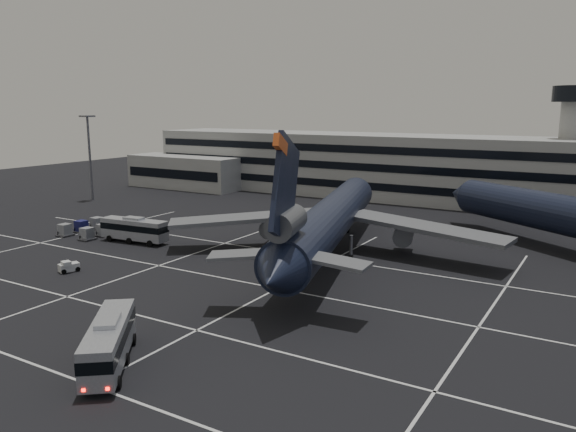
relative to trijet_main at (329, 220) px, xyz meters
The scene contains 10 objects.
ground 22.28m from the trijet_main, 121.02° to the right, with size 260.00×260.00×0.00m, color black.
lane_markings 21.20m from the trijet_main, 119.80° to the right, with size 90.00×55.62×0.01m.
terminal 54.48m from the trijet_main, 105.01° to the left, with size 125.00×26.00×24.00m.
hills 152.59m from the trijet_main, 87.42° to the left, with size 352.00×180.00×44.00m.
lightpole_left 68.49m from the trijet_main, 166.04° to the left, with size 2.40×2.40×18.28m.
trijet_main is the anchor object (origin of this frame).
bus_near 37.69m from the trijet_main, 90.60° to the right, with size 8.91×10.35×3.93m.
bus_far 30.18m from the trijet_main, 166.54° to the right, with size 11.16×3.61×3.87m.
tug_a 33.70m from the trijet_main, 138.07° to the right, with size 2.09×2.63×1.48m.
uld_cluster 39.93m from the trijet_main, behind, with size 7.29×8.64×1.93m.
Camera 1 is at (43.94, -47.24, 20.14)m, focal length 35.00 mm.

